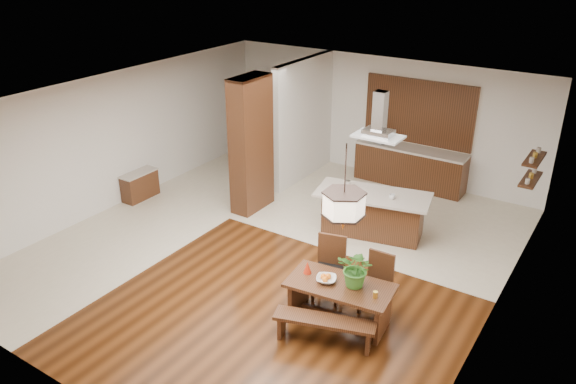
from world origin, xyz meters
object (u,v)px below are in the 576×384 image
Objects in this scene: kitchen_island at (373,213)px; dining_table at (340,294)px; dining_bench at (324,331)px; fruit_bowl at (326,279)px; foliage_plant at (357,269)px; microwave at (379,136)px; pendant_lantern at (345,188)px; dining_chair_left at (328,270)px; island_cup at (392,197)px; range_hood at (380,115)px; dining_chair_right at (375,285)px; hallway_console at (140,185)px.

dining_table is at bearing -86.60° from kitchen_island.
fruit_bowl reaches higher than dining_bench.
microwave is (-2.12, 5.40, 0.12)m from foliage_plant.
pendant_lantern is (0.00, 0.00, 1.76)m from dining_table.
dining_bench is 0.77m from fruit_bowl.
dining_chair_left is 2.33m from island_cup.
dining_bench is at bearing -62.03° from fruit_bowl.
dining_table is 2.78× the size of foliage_plant.
microwave is (-1.97, 6.06, 0.88)m from dining_bench.
foliage_plant is 0.67× the size of range_hood.
foliage_plant reaches higher than dining_table.
fruit_bowl is at bearing -90.91° from kitchen_island.
dining_chair_left is 2.15× the size of microwave.
dining_table is 14.17× the size of island_cup.
fruit_bowl is 0.61× the size of microwave.
foliage_plant is at bearing 22.02° from dining_table.
microwave reaches higher than dining_chair_left.
dining_table is at bearing 12.89° from fruit_bowl.
range_hood is at bearing 114.71° from dining_chair_right.
fruit_bowl is at bearing -78.07° from dining_chair_left.
dining_table is (5.89, -1.49, 0.17)m from hallway_console.
range_hood is (-0.56, 2.86, 1.76)m from fruit_bowl.
range_hood is 3.21m from microwave.
microwave is (-2.25, 4.96, 0.60)m from dining_chair_right.
dining_chair_left is at bearing 115.87° from fruit_bowl.
hallway_console is 6.37m from pendant_lantern.
island_cup is at bearing -22.54° from kitchen_island.
dining_chair_left is (-0.45, 0.44, 0.04)m from dining_table.
kitchen_island is (-0.32, 2.37, -0.07)m from dining_chair_left.
dining_bench is 1.52× the size of dining_chair_right.
kitchen_island is 0.64m from island_cup.
pendant_lantern is 2.18× the size of foliage_plant.
dining_bench is (5.95, -2.06, -0.11)m from hallway_console.
dining_bench is at bearing -83.59° from pendant_lantern.
hallway_console is 5.54m from dining_chair_left.
microwave is at bearing 111.48° from foliage_plant.
fruit_bowl is at bearing -167.11° from dining_table.
island_cup is at bearing 102.60° from foliage_plant.
kitchen_island is 19.78× the size of island_cup.
hallway_console is at bearing 164.79° from fruit_bowl.
dining_chair_right is at bearing 46.12° from fruit_bowl.
microwave is at bearing 92.14° from dining_chair_left.
hallway_console is 6.30m from foliage_plant.
dining_chair_left is (-0.51, 1.01, 0.32)m from dining_bench.
dining_bench is 4.89× the size of fruit_bowl.
microwave is at bearing 100.91° from kitchen_island.
pendant_lantern is 2.93m from range_hood.
range_hood reaches higher than dining_table.
island_cup is (-0.37, 2.73, -1.30)m from pendant_lantern.
dining_bench is at bearing -76.10° from range_hood.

